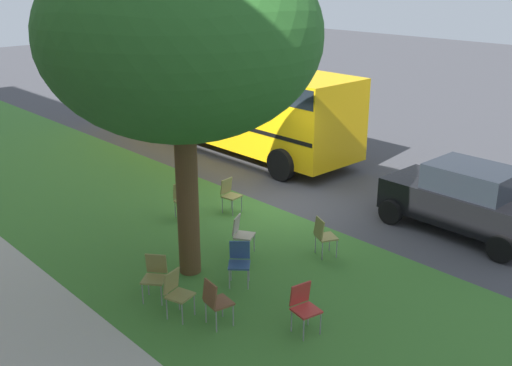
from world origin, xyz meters
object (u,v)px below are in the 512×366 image
(chair_8, at_px, (183,198))
(chair_7, at_px, (241,232))
(parked_car, at_px, (465,198))
(chair_5, at_px, (215,300))
(chair_6, at_px, (155,274))
(school_bus, at_px, (225,96))
(chair_1, at_px, (304,305))
(chair_4, at_px, (323,234))
(chair_2, at_px, (239,260))
(street_tree, at_px, (181,37))
(chair_3, at_px, (177,291))
(chair_0, at_px, (230,193))

(chair_8, bearing_deg, chair_7, 173.07)
(chair_7, bearing_deg, parked_car, -119.98)
(chair_5, relative_size, chair_6, 1.00)
(parked_car, height_order, school_bus, school_bus)
(chair_1, distance_m, chair_4, 2.95)
(chair_1, height_order, chair_4, same)
(chair_2, bearing_deg, street_tree, 20.92)
(chair_2, bearing_deg, chair_6, 67.50)
(chair_2, distance_m, chair_8, 3.70)
(street_tree, bearing_deg, chair_3, 135.40)
(chair_5, bearing_deg, chair_2, -56.80)
(chair_1, height_order, school_bus, school_bus)
(street_tree, relative_size, chair_6, 7.57)
(chair_3, height_order, parked_car, parked_car)
(chair_0, height_order, chair_7, same)
(chair_2, height_order, chair_3, same)
(chair_7, relative_size, chair_8, 1.00)
(street_tree, relative_size, chair_7, 7.57)
(chair_2, height_order, chair_6, same)
(chair_3, xyz_separation_m, chair_7, (1.11, -2.51, 0.00))
(chair_3, height_order, chair_6, same)
(chair_7, xyz_separation_m, school_bus, (6.85, -5.37, 1.24))
(chair_5, xyz_separation_m, chair_8, (4.35, -2.51, 0.00))
(chair_6, relative_size, school_bus, 0.08)
(street_tree, bearing_deg, chair_8, -33.67)
(chair_0, relative_size, chair_4, 1.00)
(chair_5, xyz_separation_m, school_bus, (8.67, -7.57, 1.24))
(street_tree, height_order, chair_1, street_tree)
(chair_6, relative_size, chair_8, 1.00)
(chair_0, height_order, chair_1, same)
(chair_2, distance_m, chair_6, 1.67)
(chair_1, relative_size, chair_2, 1.00)
(chair_4, bearing_deg, street_tree, 61.09)
(street_tree, relative_size, parked_car, 1.80)
(chair_3, relative_size, chair_6, 1.00)
(chair_8, bearing_deg, school_bus, -49.58)
(chair_4, xyz_separation_m, school_bus, (8.14, -4.15, 1.24))
(chair_5, xyz_separation_m, parked_car, (-0.87, -6.84, 0.32))
(chair_6, height_order, chair_8, same)
(chair_0, relative_size, chair_1, 1.00)
(chair_4, distance_m, chair_8, 3.93)
(chair_4, distance_m, parked_car, 3.71)
(chair_6, xyz_separation_m, chair_8, (2.86, -2.75, 0.00))
(chair_3, distance_m, school_bus, 11.27)
(chair_1, xyz_separation_m, chair_7, (2.96, -1.21, 0.00))
(chair_0, bearing_deg, chair_7, 145.29)
(chair_1, height_order, parked_car, parked_car)
(street_tree, distance_m, chair_8, 5.12)
(chair_1, height_order, chair_2, same)
(chair_5, xyz_separation_m, chair_7, (1.81, -2.20, 0.00))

